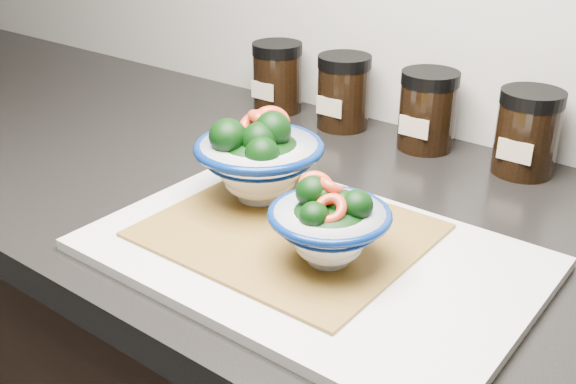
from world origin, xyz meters
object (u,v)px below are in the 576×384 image
Objects in this scene: cutting_board at (310,254)px; spice_jar_b at (343,92)px; bowl_left at (259,159)px; spice_jar_d at (527,132)px; bowl_right at (329,225)px; spice_jar_a at (277,77)px; spice_jar_c at (427,110)px.

spice_jar_b is (-0.19, 0.35, 0.05)m from cutting_board.
bowl_left is 1.34× the size of spice_jar_d.
bowl_right is 1.08× the size of spice_jar_b.
spice_jar_a is at bearing 125.09° from bowl_left.
spice_jar_a reaches higher than cutting_board.
spice_jar_c is at bearing 0.00° from spice_jar_a.
spice_jar_a is 0.42m from spice_jar_d.
spice_jar_b is (-0.22, 0.36, 0.00)m from bowl_right.
cutting_board is 0.37m from spice_jar_d.
bowl_right and spice_jar_d have the same top height.
spice_jar_a is (-0.32, 0.35, 0.05)m from cutting_board.
cutting_board is 3.98× the size of spice_jar_c.
spice_jar_b is at bearing 0.00° from spice_jar_a.
bowl_left is 1.34× the size of spice_jar_a.
bowl_left reaches higher than cutting_board.
spice_jar_b is 0.29m from spice_jar_d.
spice_jar_a is at bearing 180.00° from spice_jar_d.
spice_jar_d is at bearing 74.91° from cutting_board.
spice_jar_d is (0.42, 0.00, 0.00)m from spice_jar_a.
bowl_right is (0.03, -0.01, 0.05)m from cutting_board.
spice_jar_c is at bearing 180.00° from spice_jar_d.
bowl_left is 0.36m from spice_jar_d.
spice_jar_c and spice_jar_d have the same top height.
spice_jar_a is at bearing 180.00° from spice_jar_b.
bowl_left is at bearing -125.10° from spice_jar_d.
bowl_left is 1.34× the size of spice_jar_b.
bowl_right reaches higher than cutting_board.
spice_jar_b is 1.00× the size of spice_jar_c.
bowl_right is at bearing -20.78° from cutting_board.
bowl_right is 1.08× the size of spice_jar_a.
cutting_board is 0.36m from spice_jar_c.
bowl_right is (0.14, -0.07, -0.01)m from bowl_left.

